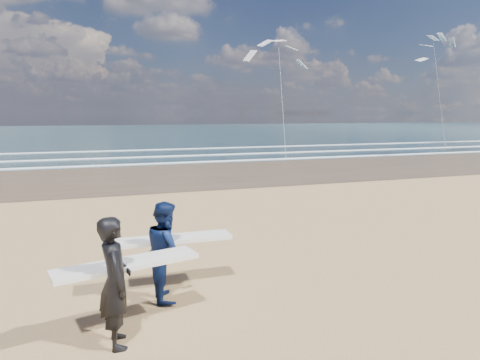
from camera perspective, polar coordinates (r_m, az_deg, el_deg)
name	(u,v)px	position (r m, az deg, el deg)	size (l,w,h in m)	color
wet_sand_strip	(419,162)	(32.25, 22.71, 2.18)	(220.00, 12.00, 0.01)	#473826
ocean	(214,131)	(80.91, -3.52, 6.48)	(220.00, 100.00, 0.02)	#1B343D
foam_breakers	(340,150)	(40.33, 13.20, 3.91)	(220.00, 11.70, 0.05)	white
surfer_near	(116,280)	(6.65, -16.15, -12.65)	(2.26, 1.23, 1.95)	black
surfer_far	(167,250)	(8.04, -9.73, -9.14)	(2.21, 1.09, 1.82)	#0C1A43
kite_1	(281,85)	(34.54, 5.51, 12.50)	(5.46, 4.70, 10.29)	slate
kite_5	(438,80)	(53.97, 24.86, 12.00)	(5.63, 4.72, 13.01)	slate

